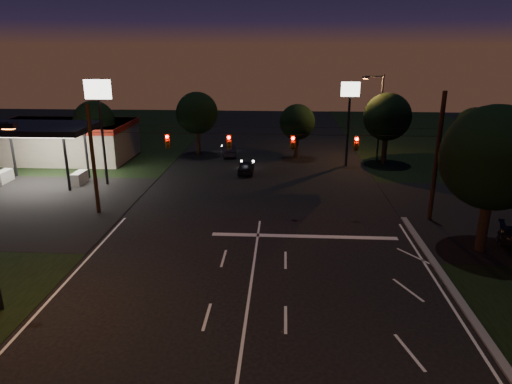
# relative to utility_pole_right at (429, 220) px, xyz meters

# --- Properties ---
(ground) EXTENTS (140.00, 140.00, 0.00)m
(ground) POSITION_rel_utility_pole_right_xyz_m (-12.00, -15.00, 0.00)
(ground) COLOR black
(ground) RESTS_ON ground
(cross_street_left) EXTENTS (20.00, 16.00, 0.02)m
(cross_street_left) POSITION_rel_utility_pole_right_xyz_m (-32.00, 1.00, 0.00)
(cross_street_left) COLOR black
(cross_street_left) RESTS_ON ground
(stop_bar) EXTENTS (12.00, 0.50, 0.01)m
(stop_bar) POSITION_rel_utility_pole_right_xyz_m (-9.00, -3.50, 0.01)
(stop_bar) COLOR silver
(stop_bar) RESTS_ON ground
(utility_pole_right) EXTENTS (0.30, 0.30, 9.00)m
(utility_pole_right) POSITION_rel_utility_pole_right_xyz_m (0.00, 0.00, 0.00)
(utility_pole_right) COLOR black
(utility_pole_right) RESTS_ON ground
(utility_pole_left) EXTENTS (0.28, 0.28, 8.00)m
(utility_pole_left) POSITION_rel_utility_pole_right_xyz_m (-24.00, 0.00, 0.00)
(utility_pole_left) COLOR black
(utility_pole_left) RESTS_ON ground
(signal_span) EXTENTS (24.00, 0.40, 1.56)m
(signal_span) POSITION_rel_utility_pole_right_xyz_m (-12.00, -0.04, 5.50)
(signal_span) COLOR black
(signal_span) RESTS_ON ground
(gas_station) EXTENTS (14.20, 16.10, 5.25)m
(gas_station) POSITION_rel_utility_pole_right_xyz_m (-33.86, 15.39, 2.38)
(gas_station) COLOR gray
(gas_station) RESTS_ON ground
(pole_sign_left_near) EXTENTS (2.20, 0.30, 9.10)m
(pole_sign_left_near) POSITION_rel_utility_pole_right_xyz_m (-26.00, 7.00, 6.98)
(pole_sign_left_near) COLOR black
(pole_sign_left_near) RESTS_ON ground
(pole_sign_right) EXTENTS (1.80, 0.30, 8.40)m
(pole_sign_right) POSITION_rel_utility_pole_right_xyz_m (-4.00, 15.00, 6.24)
(pole_sign_right) COLOR black
(pole_sign_right) RESTS_ON ground
(street_light_right_far) EXTENTS (2.20, 0.35, 9.00)m
(street_light_right_far) POSITION_rel_utility_pole_right_xyz_m (-0.76, 17.00, 5.24)
(street_light_right_far) COLOR black
(street_light_right_far) RESTS_ON ground
(tree_right_near) EXTENTS (6.00, 6.00, 8.76)m
(tree_right_near) POSITION_rel_utility_pole_right_xyz_m (1.53, -4.83, 5.68)
(tree_right_near) COLOR black
(tree_right_near) RESTS_ON ground
(tree_far_a) EXTENTS (4.20, 4.20, 6.42)m
(tree_far_a) POSITION_rel_utility_pole_right_xyz_m (-29.98, 15.12, 4.26)
(tree_far_a) COLOR black
(tree_far_a) RESTS_ON ground
(tree_far_b) EXTENTS (4.60, 4.60, 6.98)m
(tree_far_b) POSITION_rel_utility_pole_right_xyz_m (-19.98, 19.13, 4.61)
(tree_far_b) COLOR black
(tree_far_b) RESTS_ON ground
(tree_far_c) EXTENTS (3.80, 3.80, 5.86)m
(tree_far_c) POSITION_rel_utility_pole_right_xyz_m (-8.98, 18.10, 3.90)
(tree_far_c) COLOR black
(tree_far_c) RESTS_ON ground
(tree_far_d) EXTENTS (4.80, 4.80, 7.30)m
(tree_far_d) POSITION_rel_utility_pole_right_xyz_m (0.02, 16.13, 4.83)
(tree_far_d) COLOR black
(tree_far_d) RESTS_ON ground
(tree_far_e) EXTENTS (4.00, 4.00, 6.18)m
(tree_far_e) POSITION_rel_utility_pole_right_xyz_m (8.02, 14.11, 4.11)
(tree_far_e) COLOR black
(tree_far_e) RESTS_ON ground
(car_oncoming_a) EXTENTS (1.48, 3.65, 1.24)m
(car_oncoming_a) POSITION_rel_utility_pole_right_xyz_m (-14.01, 11.46, 0.62)
(car_oncoming_a) COLOR black
(car_oncoming_a) RESTS_ON ground
(car_oncoming_b) EXTENTS (2.12, 4.10, 1.29)m
(car_oncoming_b) POSITION_rel_utility_pole_right_xyz_m (-16.52, 18.59, 0.64)
(car_oncoming_b) COLOR black
(car_oncoming_b) RESTS_ON ground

